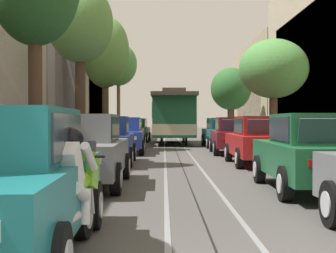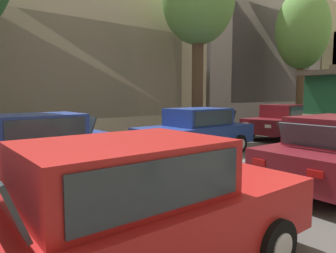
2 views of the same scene
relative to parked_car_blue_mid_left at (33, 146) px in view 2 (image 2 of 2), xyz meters
name	(u,v)px [view 2 (image 2 of 2)]	position (x,y,z in m)	size (l,w,h in m)	color
ground_plane	(290,157)	(2.54, 7.34, -0.80)	(160.00, 160.00, 0.00)	#4C4947
trolley_track_rails	(334,146)	(2.54, 10.61, -0.79)	(1.14, 60.69, 0.01)	gray
building_facade_left	(181,52)	(-7.00, 10.86, 3.90)	(5.62, 52.39, 10.32)	gray
parked_car_blue_mid_left	(33,146)	(0.00, 0.00, 0.00)	(2.06, 4.39, 1.58)	#233D93
parked_car_blue_fourth_left	(196,131)	(0.15, 5.34, 0.00)	(2.06, 4.39, 1.58)	#233D93
parked_car_maroon_fifth_left	(284,121)	(-0.07, 11.27, 0.00)	(2.07, 4.39, 1.58)	maroon
parked_car_red_mid_right	(133,210)	(5.11, -0.37, 0.00)	(2.02, 4.37, 1.58)	red
street_tree_kerb_left_mid	(198,2)	(-2.06, 7.53, 5.21)	(3.16, 3.12, 8.05)	#4C3826
street_tree_kerb_left_fourth	(302,30)	(-1.82, 15.86, 5.03)	(3.10, 2.97, 8.23)	brown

